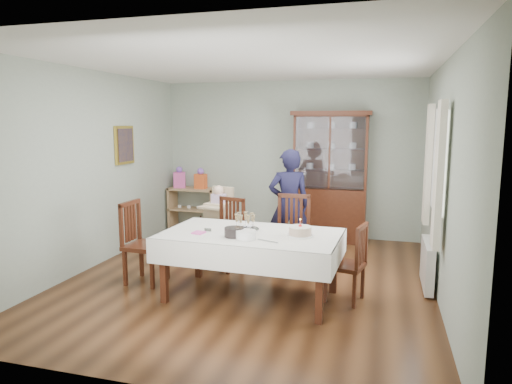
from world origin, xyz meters
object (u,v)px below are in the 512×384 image
at_px(dining_table, 251,265).
at_px(birthday_cake, 300,231).
at_px(china_cabinet, 330,175).
at_px(chair_end_left, 145,259).
at_px(chair_far_right, 291,250).
at_px(chair_end_right, 346,278).
at_px(gift_bag_pink, 179,178).
at_px(sideboard, 193,209).
at_px(chair_far_left, 225,248).
at_px(high_chair, 219,228).
at_px(champagne_tray, 245,225).
at_px(woman, 289,205).
at_px(gift_bag_orange, 201,179).

xyz_separation_m(dining_table, birthday_cake, (0.56, 0.01, 0.43)).
relative_size(china_cabinet, chair_end_left, 2.13).
relative_size(chair_far_right, chair_end_left, 1.01).
bearing_deg(china_cabinet, dining_table, -101.27).
distance_m(chair_end_right, gift_bag_pink, 4.24).
distance_m(sideboard, chair_far_right, 2.89).
bearing_deg(chair_far_left, gift_bag_pink, 145.11).
relative_size(sideboard, high_chair, 0.84).
bearing_deg(champagne_tray, birthday_cake, -8.89).
distance_m(dining_table, china_cabinet, 2.97).
height_order(chair_end_right, champagne_tray, champagne_tray).
height_order(sideboard, chair_end_left, chair_end_left).
xyz_separation_m(woman, gift_bag_orange, (-1.90, 1.27, 0.16)).
relative_size(china_cabinet, woman, 1.34).
bearing_deg(china_cabinet, chair_end_left, -126.37).
bearing_deg(chair_far_left, chair_end_right, -7.73).
bearing_deg(dining_table, china_cabinet, 78.73).
distance_m(chair_end_right, champagne_tray, 1.29).
height_order(woman, gift_bag_orange, woman).
bearing_deg(champagne_tray, chair_end_right, 3.88).
distance_m(sideboard, chair_end_right, 4.00).
height_order(chair_end_left, woman, woman).
relative_size(chair_end_left, gift_bag_orange, 2.72).
relative_size(woman, gift_bag_orange, 4.32).
relative_size(chair_far_left, woman, 0.59).
bearing_deg(chair_end_left, gift_bag_orange, 9.23).
bearing_deg(birthday_cake, chair_far_left, 142.61).
relative_size(high_chair, gift_bag_orange, 2.84).
bearing_deg(dining_table, champagne_tray, 132.29).
distance_m(china_cabinet, gift_bag_pink, 2.76).
relative_size(sideboard, woman, 0.55).
bearing_deg(sideboard, gift_bag_pink, -175.56).
bearing_deg(gift_bag_pink, champagne_tray, -52.28).
relative_size(chair_far_right, woman, 0.64).
bearing_deg(champagne_tray, dining_table, -47.71).
height_order(dining_table, woman, woman).
bearing_deg(gift_bag_pink, chair_far_right, -36.72).
bearing_deg(china_cabinet, birthday_cake, -90.01).
distance_m(chair_far_left, high_chair, 0.64).
xyz_separation_m(sideboard, woman, (2.06, -1.29, 0.41)).
height_order(china_cabinet, gift_bag_orange, china_cabinet).
height_order(dining_table, birthday_cake, birthday_cake).
relative_size(chair_far_left, high_chair, 0.90).
bearing_deg(sideboard, woman, -32.05).
bearing_deg(sideboard, china_cabinet, -0.49).
relative_size(chair_far_left, champagne_tray, 2.95).
height_order(chair_far_right, chair_end_right, chair_far_right).
height_order(china_cabinet, chair_end_left, china_cabinet).
height_order(dining_table, sideboard, sideboard).
distance_m(birthday_cake, gift_bag_pink, 3.94).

